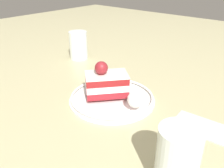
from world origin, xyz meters
name	(u,v)px	position (x,y,z in m)	size (l,w,h in m)	color
ground_plane	(101,102)	(0.00, 0.00, 0.00)	(2.40, 2.40, 0.00)	tan
dessert_plate	(112,98)	(-0.02, 0.01, 0.01)	(0.21, 0.21, 0.01)	white
cake_slice	(106,82)	(-0.02, 0.00, 0.04)	(0.12, 0.11, 0.08)	maroon
whipped_cream_dollop	(136,100)	(-0.02, 0.09, 0.03)	(0.04, 0.04, 0.04)	white
fork	(109,80)	(-0.08, -0.05, 0.02)	(0.06, 0.10, 0.00)	silver
drink_glass_near	(177,163)	(0.11, 0.25, 0.05)	(0.06, 0.06, 0.10)	white
drink_glass_far	(79,46)	(-0.18, -0.27, 0.04)	(0.06, 0.06, 0.10)	white
folded_napkin	(205,128)	(-0.06, 0.23, 0.00)	(0.13, 0.07, 0.00)	beige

